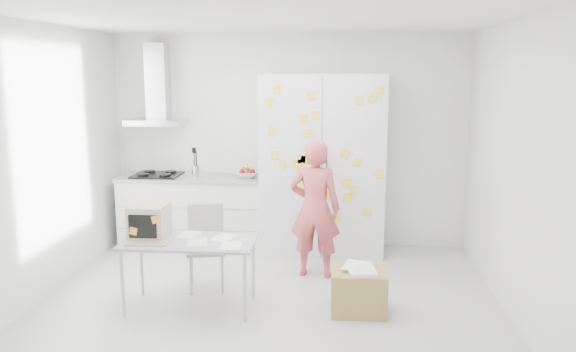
# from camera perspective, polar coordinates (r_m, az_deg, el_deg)

# --- Properties ---
(floor) EXTENTS (4.50, 4.00, 0.02)m
(floor) POSITION_cam_1_polar(r_m,az_deg,el_deg) (5.64, -1.91, -12.83)
(floor) COLOR silver
(floor) RESTS_ON ground
(walls) EXTENTS (4.52, 4.01, 2.70)m
(walls) POSITION_cam_1_polar(r_m,az_deg,el_deg) (5.95, -1.11, 2.10)
(walls) COLOR white
(walls) RESTS_ON ground
(ceiling) EXTENTS (4.50, 4.00, 0.02)m
(ceiling) POSITION_cam_1_polar(r_m,az_deg,el_deg) (5.19, -2.10, 15.78)
(ceiling) COLOR white
(ceiling) RESTS_ON walls
(counter_run) EXTENTS (1.84, 0.63, 1.28)m
(counter_run) POSITION_cam_1_polar(r_m,az_deg,el_deg) (7.29, -9.61, -3.50)
(counter_run) COLOR white
(counter_run) RESTS_ON ground
(range_hood) EXTENTS (0.70, 0.48, 1.01)m
(range_hood) POSITION_cam_1_polar(r_m,az_deg,el_deg) (7.34, -13.14, 8.21)
(range_hood) COLOR silver
(range_hood) RESTS_ON walls
(tall_cabinet) EXTENTS (1.50, 0.68, 2.20)m
(tall_cabinet) POSITION_cam_1_polar(r_m,az_deg,el_deg) (6.90, 3.52, 1.16)
(tall_cabinet) COLOR silver
(tall_cabinet) RESTS_ON ground
(person) EXTENTS (0.59, 0.42, 1.52)m
(person) POSITION_cam_1_polar(r_m,az_deg,el_deg) (6.11, 2.75, -3.32)
(person) COLOR #CB4F52
(person) RESTS_ON ground
(desk) EXTENTS (1.24, 0.63, 0.99)m
(desk) POSITION_cam_1_polar(r_m,az_deg,el_deg) (5.46, -12.51, -5.43)
(desk) COLOR #9EA6A9
(desk) RESTS_ON ground
(chair) EXTENTS (0.47, 0.47, 0.86)m
(chair) POSITION_cam_1_polar(r_m,az_deg,el_deg) (5.94, -8.33, -6.56)
(chair) COLOR #A5A5A3
(chair) RESTS_ON ground
(cardboard_box) EXTENTS (0.52, 0.42, 0.45)m
(cardboard_box) POSITION_cam_1_polar(r_m,az_deg,el_deg) (5.39, 7.18, -11.49)
(cardboard_box) COLOR #A78B48
(cardboard_box) RESTS_ON ground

